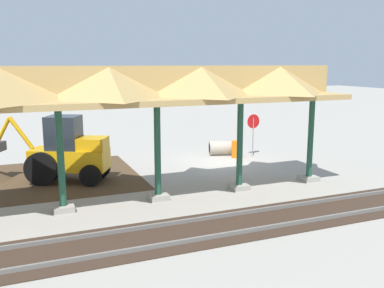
% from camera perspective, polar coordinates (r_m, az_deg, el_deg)
% --- Properties ---
extents(ground_plane, '(120.00, 120.00, 0.00)m').
position_cam_1_polar(ground_plane, '(21.96, 3.57, -2.42)').
color(ground_plane, '#9E998E').
extents(dirt_work_zone, '(9.60, 7.00, 0.01)m').
position_cam_1_polar(dirt_work_zone, '(19.89, -21.31, -4.53)').
color(dirt_work_zone, '#4C3823').
rests_on(dirt_work_zone, ground).
extents(platform_canopy, '(18.21, 3.20, 4.90)m').
position_cam_1_polar(platform_canopy, '(14.92, -11.04, 7.38)').
color(platform_canopy, '#9E998E').
rests_on(platform_canopy, ground).
extents(rail_tracks, '(60.00, 2.58, 0.15)m').
position_cam_1_polar(rail_tracks, '(15.40, 16.90, -8.52)').
color(rail_tracks, slate).
rests_on(rail_tracks, ground).
extents(stop_sign, '(0.76, 0.08, 2.29)m').
position_cam_1_polar(stop_sign, '(23.30, 8.17, 2.37)').
color(stop_sign, gray).
rests_on(stop_sign, ground).
extents(backhoe, '(5.09, 3.34, 2.82)m').
position_cam_1_polar(backhoe, '(18.89, -16.44, -1.07)').
color(backhoe, orange).
rests_on(backhoe, ground).
extents(concrete_pipe, '(1.49, 1.12, 0.78)m').
position_cam_1_polar(concrete_pipe, '(23.63, 3.93, -0.53)').
color(concrete_pipe, '#9E9384').
rests_on(concrete_pipe, ground).
extents(traffic_barrel, '(0.56, 0.56, 0.90)m').
position_cam_1_polar(traffic_barrel, '(23.05, 5.98, -0.69)').
color(traffic_barrel, orange).
rests_on(traffic_barrel, ground).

